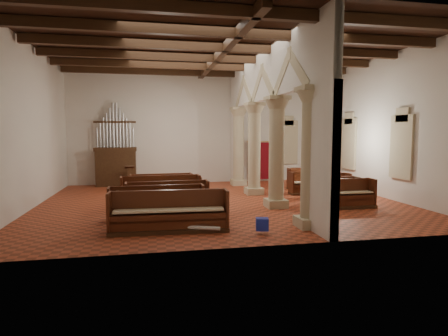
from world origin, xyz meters
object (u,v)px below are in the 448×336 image
(pipe_organ, at_px, (116,159))
(processional_banner, at_px, (276,170))
(nave_pew_0, at_px, (169,218))
(aisle_pew_0, at_px, (345,198))
(lectern, at_px, (130,178))

(pipe_organ, distance_m, processional_banner, 8.37)
(pipe_organ, bearing_deg, nave_pew_0, -76.93)
(pipe_organ, xyz_separation_m, processional_banner, (8.22, -1.47, -0.55))
(aisle_pew_0, bearing_deg, processional_banner, 94.86)
(lectern, bearing_deg, aisle_pew_0, -44.57)
(aisle_pew_0, bearing_deg, nave_pew_0, -162.63)
(lectern, height_order, aisle_pew_0, lectern)
(pipe_organ, distance_m, aisle_pew_0, 11.65)
(processional_banner, relative_size, nave_pew_0, 0.77)
(processional_banner, xyz_separation_m, nave_pew_0, (-5.97, -8.21, -0.45))
(nave_pew_0, bearing_deg, pipe_organ, 105.24)
(pipe_organ, relative_size, nave_pew_0, 1.32)
(pipe_organ, height_order, nave_pew_0, pipe_organ)
(lectern, relative_size, processional_banner, 0.44)
(lectern, xyz_separation_m, aisle_pew_0, (8.07, -6.73, -0.11))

